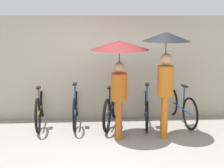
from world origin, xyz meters
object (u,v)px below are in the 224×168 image
(parked_bicycle_1, at_px, (76,107))
(parked_bicycle_2, at_px, (111,108))
(pedestrian_center, at_px, (166,57))
(parked_bicycle_4, at_px, (180,106))
(pedestrian_leading, at_px, (119,59))
(parked_bicycle_0, at_px, (40,108))
(parked_bicycle_3, at_px, (146,108))

(parked_bicycle_1, height_order, parked_bicycle_2, parked_bicycle_2)
(parked_bicycle_1, bearing_deg, pedestrian_center, -114.29)
(parked_bicycle_4, xyz_separation_m, pedestrian_leading, (-1.47, -0.79, 1.21))
(parked_bicycle_4, xyz_separation_m, pedestrian_center, (-0.56, -0.80, 1.25))
(parked_bicycle_4, relative_size, pedestrian_leading, 0.88)
(parked_bicycle_0, relative_size, parked_bicycle_1, 1.01)
(parked_bicycle_1, bearing_deg, parked_bicycle_3, -93.10)
(pedestrian_leading, bearing_deg, parked_bicycle_3, 51.68)
(parked_bicycle_2, relative_size, pedestrian_center, 0.79)
(parked_bicycle_2, height_order, parked_bicycle_3, parked_bicycle_2)
(parked_bicycle_2, xyz_separation_m, pedestrian_leading, (0.12, -0.73, 1.21))
(parked_bicycle_0, distance_m, parked_bicycle_3, 2.38)
(parked_bicycle_0, relative_size, parked_bicycle_3, 1.04)
(parked_bicycle_1, height_order, parked_bicycle_3, parked_bicycle_3)
(parked_bicycle_1, bearing_deg, parked_bicycle_2, -96.24)
(parked_bicycle_2, bearing_deg, parked_bicycle_3, -76.31)
(parked_bicycle_3, bearing_deg, pedestrian_center, -154.62)
(parked_bicycle_0, distance_m, parked_bicycle_1, 0.79)
(parked_bicycle_3, relative_size, pedestrian_center, 0.83)
(parked_bicycle_3, height_order, parked_bicycle_4, parked_bicycle_4)
(parked_bicycle_0, bearing_deg, parked_bicycle_4, -94.00)
(parked_bicycle_3, xyz_separation_m, parked_bicycle_4, (0.79, 0.06, 0.01))
(parked_bicycle_1, height_order, pedestrian_center, pedestrian_center)
(parked_bicycle_2, bearing_deg, parked_bicycle_4, -74.13)
(parked_bicycle_0, distance_m, pedestrian_center, 3.01)
(parked_bicycle_3, bearing_deg, parked_bicycle_4, -77.93)
(parked_bicycle_3, bearing_deg, parked_bicycle_0, 95.79)
(parked_bicycle_0, bearing_deg, pedestrian_center, -110.99)
(parked_bicycle_2, xyz_separation_m, pedestrian_center, (1.03, -0.74, 1.25))
(parked_bicycle_0, height_order, parked_bicycle_1, parked_bicycle_0)
(parked_bicycle_0, distance_m, pedestrian_leading, 2.24)
(parked_bicycle_4, distance_m, pedestrian_leading, 2.06)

